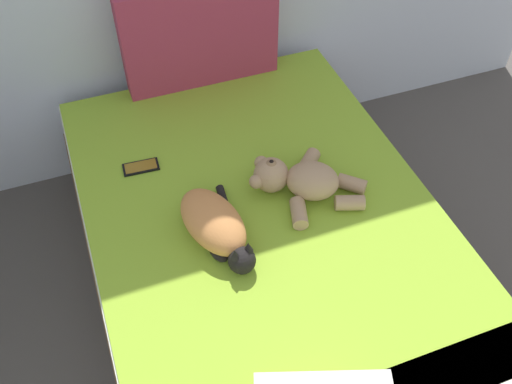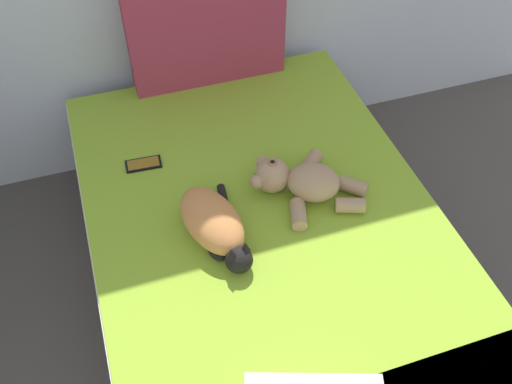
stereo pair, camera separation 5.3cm
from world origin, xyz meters
name	(u,v)px [view 1 (the left image)]	position (x,y,z in m)	size (l,w,h in m)	color
bed	(266,261)	(1.47, 2.56, 0.27)	(1.38, 2.05, 0.54)	brown
patterned_cushion	(200,33)	(1.50, 3.50, 0.79)	(0.73, 0.12, 0.50)	#A5334C
cat	(216,225)	(1.26, 2.54, 0.61)	(0.27, 0.44, 0.15)	#D18447
teddy_bear	(300,180)	(1.64, 2.65, 0.60)	(0.46, 0.37, 0.15)	tan
cell_phone	(141,167)	(1.08, 3.00, 0.54)	(0.15, 0.08, 0.01)	black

